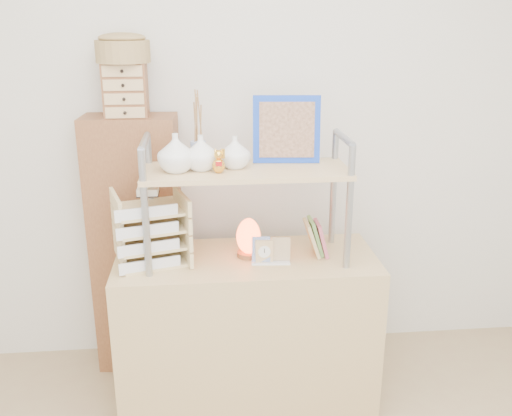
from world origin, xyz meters
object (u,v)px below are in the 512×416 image
(salt_lamp, at_px, (248,237))
(cabinet, at_px, (137,246))
(letter_tray, at_px, (151,233))
(desk, at_px, (247,329))

(salt_lamp, bearing_deg, cabinet, 146.90)
(salt_lamp, bearing_deg, letter_tray, -177.87)
(desk, bearing_deg, letter_tray, -179.68)
(salt_lamp, bearing_deg, desk, -126.49)
(letter_tray, bearing_deg, cabinet, 106.23)
(letter_tray, height_order, salt_lamp, letter_tray)
(desk, distance_m, salt_lamp, 0.47)
(cabinet, height_order, salt_lamp, cabinet)
(cabinet, bearing_deg, desk, -30.82)
(letter_tray, xyz_separation_m, salt_lamp, (0.44, 0.02, -0.05))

